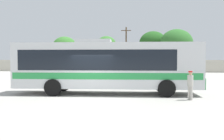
{
  "coord_description": "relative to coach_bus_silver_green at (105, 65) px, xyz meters",
  "views": [
    {
      "loc": [
        3.22,
        -14.33,
        2.27
      ],
      "look_at": [
        0.7,
        4.27,
        1.44
      ],
      "focal_mm": 41.25,
      "sensor_mm": 36.0,
      "label": 1
    }
  ],
  "objects": [
    {
      "name": "attendant_by_bus_door",
      "position": [
        5.01,
        -1.85,
        -0.96
      ],
      "size": [
        0.45,
        0.45,
        1.6
      ],
      "color": "#B7B2A8",
      "rests_on": "ground_plane"
    },
    {
      "name": "roadside_tree_midleft",
      "position": [
        -4.85,
        31.21,
        3.01
      ],
      "size": [
        3.65,
        3.65,
        6.45
      ],
      "color": "brown",
      "rests_on": "ground_plane"
    },
    {
      "name": "coach_bus_silver_green",
      "position": [
        0.0,
        0.0,
        0.0
      ],
      "size": [
        11.81,
        3.3,
        3.49
      ],
      "color": "silver",
      "rests_on": "ground_plane"
    },
    {
      "name": "perimeter_wall",
      "position": [
        -0.58,
        27.61,
        -0.84
      ],
      "size": [
        80.0,
        0.3,
        2.04
      ],
      "primitive_type": "cube",
      "color": "#B2AD9E",
      "rests_on": "ground_plane"
    },
    {
      "name": "utility_pole_near",
      "position": [
        -1.1,
        30.56,
        2.3
      ],
      "size": [
        1.8,
        0.25,
        7.97
      ],
      "color": "#4C3823",
      "rests_on": "ground_plane"
    },
    {
      "name": "parked_car_second_grey",
      "position": [
        -4.46,
        24.47,
        -1.09
      ],
      "size": [
        4.51,
        2.26,
        1.47
      ],
      "color": "slate",
      "rests_on": "ground_plane"
    },
    {
      "name": "parked_car_third_maroon",
      "position": [
        1.91,
        24.34,
        -1.09
      ],
      "size": [
        4.37,
        2.0,
        1.45
      ],
      "color": "maroon",
      "rests_on": "ground_plane"
    },
    {
      "name": "roadside_tree_midright",
      "position": [
        3.82,
        34.45,
        3.45
      ],
      "size": [
        5.31,
        5.31,
        7.58
      ],
      "color": "brown",
      "rests_on": "ground_plane"
    },
    {
      "name": "roadside_tree_left",
      "position": [
        -12.88,
        31.11,
        2.64
      ],
      "size": [
        4.57,
        4.57,
        6.46
      ],
      "color": "brown",
      "rests_on": "ground_plane"
    },
    {
      "name": "roadside_tree_right",
      "position": [
        7.9,
        31.06,
        3.21
      ],
      "size": [
        5.79,
        5.79,
        7.55
      ],
      "color": "brown",
      "rests_on": "ground_plane"
    },
    {
      "name": "parked_car_leftmost_white",
      "position": [
        -10.37,
        24.42,
        -1.05
      ],
      "size": [
        4.4,
        2.17,
        1.55
      ],
      "color": "silver",
      "rests_on": "ground_plane"
    },
    {
      "name": "ground_plane",
      "position": [
        -0.58,
        8.04,
        -1.87
      ],
      "size": [
        300.0,
        300.0,
        0.0
      ],
      "primitive_type": "plane",
      "color": "#A3A099"
    }
  ]
}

